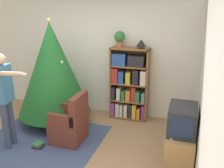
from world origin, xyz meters
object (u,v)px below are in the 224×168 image
object	(u,v)px
christmas_tree	(53,69)
television	(183,119)
armchair	(70,125)
potted_plant	(120,38)
table_lamp	(141,43)
bookshelf	(129,85)
standing_person	(5,93)

from	to	relation	value
christmas_tree	television	bearing A→B (deg)	-14.32
armchair	christmas_tree	bearing A→B (deg)	-133.58
christmas_tree	potted_plant	xyz separation A→B (m)	(1.22, 0.64, 0.59)
armchair	table_lamp	world-z (taller)	table_lamp
television	potted_plant	size ratio (longest dim) A/B	1.84
armchair	potted_plant	distance (m)	2.00
potted_plant	table_lamp	bearing A→B (deg)	-0.00
bookshelf	standing_person	world-z (taller)	standing_person
christmas_tree	standing_person	world-z (taller)	christmas_tree
armchair	television	bearing A→B (deg)	89.92
christmas_tree	standing_person	distance (m)	1.16
television	christmas_tree	world-z (taller)	christmas_tree
television	potted_plant	world-z (taller)	potted_plant
armchair	potted_plant	bearing A→B (deg)	157.56
television	table_lamp	bearing A→B (deg)	125.59
standing_person	potted_plant	distance (m)	2.42
television	potted_plant	bearing A→B (deg)	136.70
standing_person	potted_plant	size ratio (longest dim) A/B	5.04
potted_plant	standing_person	bearing A→B (deg)	-130.13
christmas_tree	armchair	bearing A→B (deg)	-43.86
armchair	table_lamp	bearing A→B (deg)	142.78
potted_plant	table_lamp	distance (m)	0.46
armchair	potted_plant	world-z (taller)	potted_plant
christmas_tree	armchair	world-z (taller)	christmas_tree
potted_plant	christmas_tree	bearing A→B (deg)	-152.33
bookshelf	armchair	size ratio (longest dim) A/B	1.69
standing_person	table_lamp	world-z (taller)	table_lamp
potted_plant	table_lamp	size ratio (longest dim) A/B	1.64
potted_plant	armchair	bearing A→B (deg)	-112.72
armchair	standing_person	distance (m)	1.24
bookshelf	armchair	distance (m)	1.56
television	bookshelf	bearing A→B (deg)	131.99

